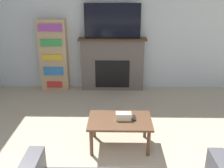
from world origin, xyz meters
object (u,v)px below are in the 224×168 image
tv (112,21)px  coffee_table (120,123)px  fireplace (112,64)px  bookshelf (54,56)px

tv → coffee_table: bearing=-86.4°
fireplace → tv: bearing=-90.0°
fireplace → coffee_table: size_ratio=1.63×
coffee_table → bookshelf: bearing=122.3°
fireplace → coffee_table: bearing=-86.5°
coffee_table → tv: bearing=93.6°
fireplace → coffee_table: 2.31m
tv → coffee_table: 2.56m
tv → bookshelf: 1.49m
coffee_table → bookshelf: bookshelf is taller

